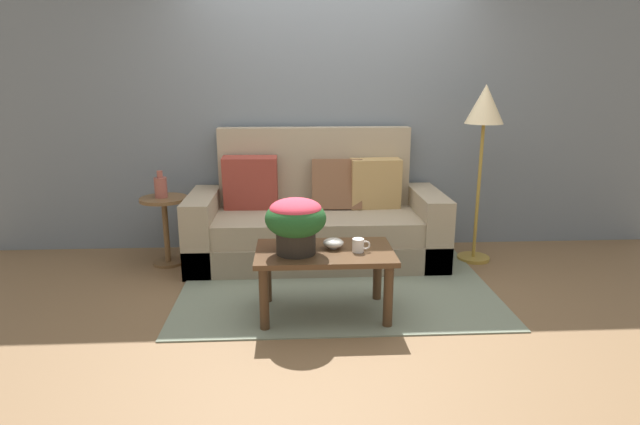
{
  "coord_description": "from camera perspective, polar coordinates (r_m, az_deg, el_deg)",
  "views": [
    {
      "loc": [
        -0.33,
        -3.75,
        1.59
      ],
      "look_at": [
        -0.12,
        0.1,
        0.59
      ],
      "focal_mm": 29.38,
      "sensor_mm": 36.0,
      "label": 1
    }
  ],
  "objects": [
    {
      "name": "ground_plane",
      "position": [
        4.09,
        1.79,
        -8.33
      ],
      "size": [
        14.0,
        14.0,
        0.0
      ],
      "primitive_type": "plane",
      "color": "brown"
    },
    {
      "name": "wall_back",
      "position": [
        4.92,
        0.75,
        12.93
      ],
      "size": [
        6.4,
        0.12,
        2.9
      ],
      "primitive_type": "cube",
      "color": "slate",
      "rests_on": "ground"
    },
    {
      "name": "area_rug",
      "position": [
        4.23,
        1.61,
        -7.44
      ],
      "size": [
        2.37,
        1.88,
        0.01
      ],
      "primitive_type": "cube",
      "color": "gray",
      "rests_on": "ground"
    },
    {
      "name": "couch",
      "position": [
        4.64,
        -0.41,
        -0.96
      ],
      "size": [
        2.19,
        0.85,
        1.15
      ],
      "color": "gray",
      "rests_on": "ground"
    },
    {
      "name": "coffee_table",
      "position": [
        3.54,
        0.49,
        -5.38
      ],
      "size": [
        0.92,
        0.56,
        0.46
      ],
      "color": "#442D1B",
      "rests_on": "ground"
    },
    {
      "name": "side_table",
      "position": [
        4.68,
        -16.52,
        -0.63
      ],
      "size": [
        0.4,
        0.4,
        0.6
      ],
      "color": "brown",
      "rests_on": "ground"
    },
    {
      "name": "floor_lamp",
      "position": [
        4.66,
        17.44,
        9.85
      ],
      "size": [
        0.32,
        0.32,
        1.53
      ],
      "color": "olive",
      "rests_on": "ground"
    },
    {
      "name": "potted_plant",
      "position": [
        3.39,
        -2.67,
        -0.81
      ],
      "size": [
        0.4,
        0.4,
        0.37
      ],
      "color": "black",
      "rests_on": "coffee_table"
    },
    {
      "name": "coffee_mug",
      "position": [
        3.48,
        4.24,
        -3.58
      ],
      "size": [
        0.12,
        0.08,
        0.09
      ],
      "color": "white",
      "rests_on": "coffee_table"
    },
    {
      "name": "snack_bowl",
      "position": [
        3.54,
        1.46,
        -3.34
      ],
      "size": [
        0.14,
        0.14,
        0.07
      ],
      "color": "silver",
      "rests_on": "coffee_table"
    },
    {
      "name": "table_vase",
      "position": [
        4.63,
        -16.96,
        2.72
      ],
      "size": [
        0.11,
        0.11,
        0.23
      ],
      "color": "#934C42",
      "rests_on": "side_table"
    }
  ]
}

